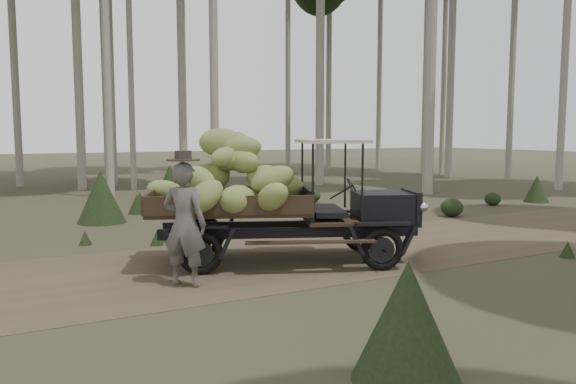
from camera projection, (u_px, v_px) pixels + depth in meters
name	position (u px, v px, depth m)	size (l,w,h in m)	color
ground	(299.00, 256.00, 10.30)	(120.00, 120.00, 0.00)	#473D2B
dirt_track	(299.00, 256.00, 10.30)	(70.00, 4.00, 0.01)	brown
banana_truck	(261.00, 186.00, 9.59)	(4.85, 3.20, 2.35)	black
farmer	(184.00, 223.00, 8.21)	(0.79, 0.78, 2.00)	#53504C
undergrowth	(307.00, 251.00, 8.35)	(22.88, 24.10, 1.33)	#233319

